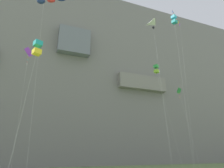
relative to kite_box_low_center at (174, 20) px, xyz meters
name	(u,v)px	position (x,y,z in m)	size (l,w,h in m)	color
cliff_face	(66,76)	(-16.29, 41.29, -0.27)	(180.00, 26.79, 60.40)	slate
kite_box_low_center	(174,20)	(0.00, 0.00, 0.00)	(2.41, 3.03, 31.46)	#38B2D1
kite_delta_front_field	(156,30)	(-6.22, -1.83, -5.18)	(1.82, 3.82, 25.93)	white
kite_banner_far_left	(177,23)	(3.78, 3.42, 2.53)	(5.28, 3.77, 34.52)	black
kite_box_mid_right	(156,69)	(2.81, 11.89, -6.19)	(1.85, 5.85, 25.37)	green
kite_diamond_upper_mid	(28,54)	(-28.13, 13.90, -6.75)	(1.94, 2.10, 25.46)	purple
kite_diamond_near_cliff	(180,93)	(8.54, 10.79, -12.50)	(2.09, 6.79, 19.60)	green
kite_windsock_upper_left	(50,0)	(-25.17, -1.40, -4.20)	(5.90, 3.12, 26.81)	navy
kite_box_mid_left	(37,48)	(-25.90, -7.89, -16.16)	(1.64, 2.01, 15.13)	teal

